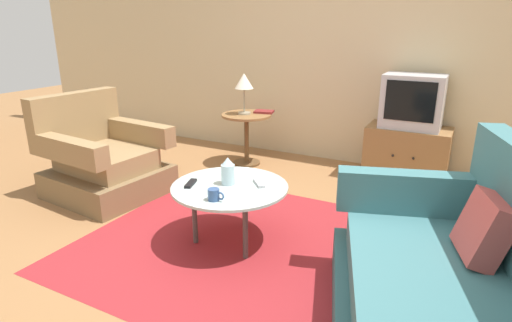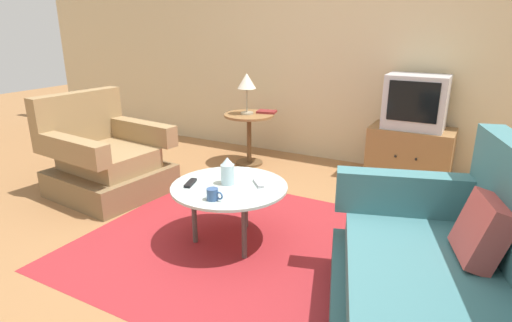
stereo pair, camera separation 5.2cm
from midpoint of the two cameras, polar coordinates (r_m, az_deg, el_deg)
ground_plane at (r=3.05m, az=-3.40°, el=-11.31°), size 16.00×16.00×0.00m
back_wall at (r=4.76m, az=11.18°, el=16.11°), size 9.00×0.12×2.70m
area_rug at (r=3.10m, az=-3.93°, el=-10.78°), size 2.00×2.00×0.00m
armchair at (r=4.08m, az=-20.48°, el=-0.08°), size 0.99×0.95×0.90m
couch at (r=2.15m, az=24.64°, el=-17.25°), size 1.35×1.80×0.97m
coffee_table at (r=2.93m, az=-4.13°, el=-4.00°), size 0.81×0.81×0.43m
side_table at (r=4.59m, az=-1.63°, el=4.51°), size 0.54×0.54×0.57m
tv_stand at (r=4.44m, az=19.49°, el=1.01°), size 0.78×0.47×0.53m
television at (r=4.32m, az=20.22°, el=7.63°), size 0.56×0.39×0.51m
table_lamp at (r=4.50m, az=-1.98°, el=10.56°), size 0.20×0.20×0.44m
vase at (r=2.91m, az=-4.36°, el=-1.42°), size 0.10×0.10×0.20m
mug at (r=2.68m, az=-6.27°, el=-4.57°), size 0.12×0.08×0.08m
tv_remote_dark at (r=2.96m, az=-9.38°, el=-3.03°), size 0.09×0.16×0.02m
tv_remote_silver at (r=2.92m, az=-0.12°, el=-3.03°), size 0.14×0.14×0.02m
book at (r=4.62m, az=0.77°, el=6.73°), size 0.23×0.19×0.02m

